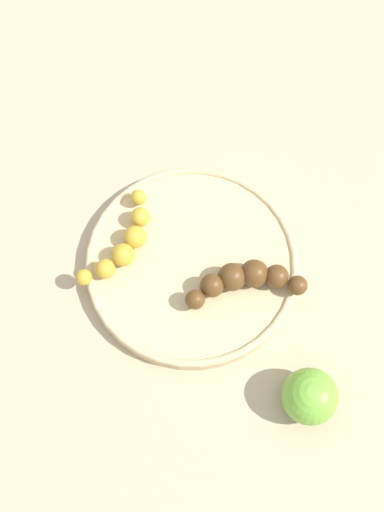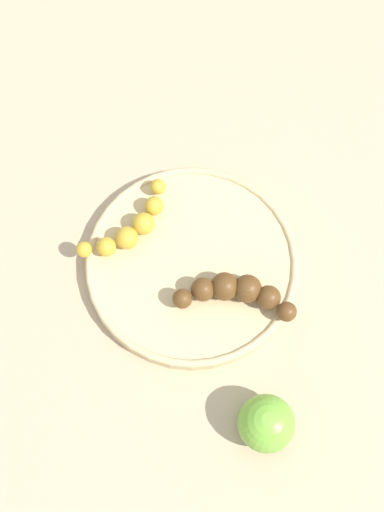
{
  "view_description": "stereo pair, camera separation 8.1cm",
  "coord_description": "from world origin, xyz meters",
  "px_view_note": "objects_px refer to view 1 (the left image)",
  "views": [
    {
      "loc": [
        0.26,
        0.15,
        0.79
      ],
      "look_at": [
        0.0,
        0.0,
        0.04
      ],
      "focal_mm": 44.63,
      "sensor_mm": 36.0,
      "label": 1
    },
    {
      "loc": [
        0.21,
        0.21,
        0.79
      ],
      "look_at": [
        0.0,
        0.0,
        0.04
      ],
      "focal_mm": 44.63,
      "sensor_mm": 36.0,
      "label": 2
    }
  ],
  "objects_px": {
    "banana_spotted": "(124,243)",
    "apple_green": "(310,396)",
    "banana_overripe": "(244,280)",
    "fruit_bowl": "(192,263)"
  },
  "relations": [
    {
      "from": "banana_spotted",
      "to": "banana_overripe",
      "type": "relative_size",
      "value": 1.18
    },
    {
      "from": "banana_spotted",
      "to": "apple_green",
      "type": "bearing_deg",
      "value": -10.63
    },
    {
      "from": "banana_spotted",
      "to": "banana_overripe",
      "type": "height_order",
      "value": "banana_overripe"
    },
    {
      "from": "fruit_bowl",
      "to": "banana_spotted",
      "type": "xyz_separation_m",
      "value": [
        0.03,
        -0.09,
        0.02
      ]
    },
    {
      "from": "banana_spotted",
      "to": "apple_green",
      "type": "relative_size",
      "value": 2.23
    },
    {
      "from": "fruit_bowl",
      "to": "banana_overripe",
      "type": "distance_m",
      "value": 0.08
    },
    {
      "from": "banana_spotted",
      "to": "banana_overripe",
      "type": "xyz_separation_m",
      "value": [
        -0.03,
        0.16,
        0.0
      ]
    },
    {
      "from": "fruit_bowl",
      "to": "apple_green",
      "type": "distance_m",
      "value": 0.23
    },
    {
      "from": "banana_overripe",
      "to": "apple_green",
      "type": "bearing_deg",
      "value": -161.34
    },
    {
      "from": "banana_spotted",
      "to": "apple_green",
      "type": "height_order",
      "value": "apple_green"
    }
  ]
}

